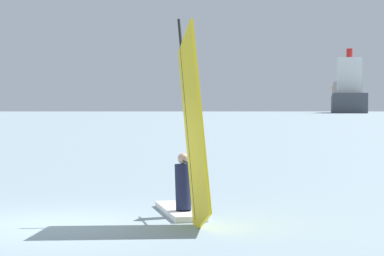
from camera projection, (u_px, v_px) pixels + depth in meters
The scene contains 3 objects.
ground_plane at pixel (56, 224), 13.68m from camera, with size 4000.00×4000.00×0.00m, color gray.
windsurfer at pixel (186, 166), 14.37m from camera, with size 1.83×3.94×4.33m.
cargo_ship at pixel (346, 100), 533.71m from camera, with size 26.61×176.81×42.89m.
Camera 1 is at (4.84, -13.01, 2.22)m, focal length 66.05 mm.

